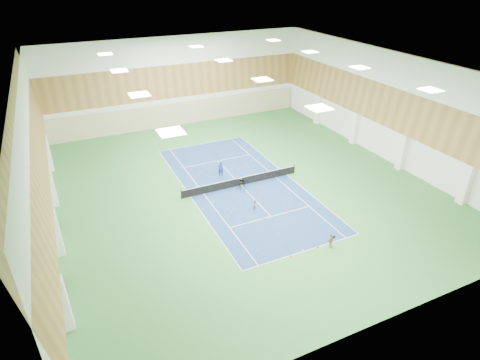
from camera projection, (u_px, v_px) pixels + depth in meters
name	position (u px, v px, depth m)	size (l,w,h in m)	color
ground	(241.00, 185.00, 41.45)	(40.00, 40.00, 0.00)	#317234
room_shell	(241.00, 131.00, 38.58)	(36.00, 40.00, 12.00)	white
wood_cladding	(241.00, 111.00, 37.62)	(36.00, 40.00, 8.00)	#9E703A
ceiling_light_grid	(241.00, 69.00, 35.75)	(21.40, 25.40, 0.06)	white
court_surface	(241.00, 185.00, 41.44)	(10.97, 23.77, 0.01)	navy
tennis_balls_scatter	(241.00, 185.00, 41.42)	(10.57, 22.77, 0.07)	#DBF429
tennis_net	(241.00, 181.00, 41.18)	(12.80, 0.10, 1.10)	black
back_curtain	(182.00, 113.00, 56.40)	(35.40, 0.16, 3.20)	#C6B793
door_left_a	(57.00, 276.00, 27.89)	(0.08, 1.80, 2.20)	#593319
door_left_b	(52.00, 217.00, 34.26)	(0.08, 1.80, 2.20)	#593319
coach	(221.00, 168.00, 42.96)	(0.63, 0.41, 1.72)	#21339B
child_court	(255.00, 205.00, 37.18)	(0.49, 0.38, 1.01)	gray
child_apron	(331.00, 241.00, 32.18)	(0.74, 0.31, 1.26)	#9D8F5A
ball_cart	(242.00, 185.00, 40.56)	(0.55, 0.55, 0.94)	black
cone_svc_a	(235.00, 229.00, 34.43)	(0.23, 0.23, 0.25)	#D8540B
cone_svc_b	(264.00, 217.00, 36.06)	(0.17, 0.17, 0.19)	#FF4D0D
cone_svc_c	(287.00, 210.00, 37.14)	(0.21, 0.21, 0.23)	#DF440B
cone_svc_d	(305.00, 206.00, 37.77)	(0.20, 0.20, 0.22)	orange
cone_base_a	(254.00, 262.00, 30.70)	(0.19, 0.19, 0.21)	orange
cone_base_b	(290.00, 256.00, 31.37)	(0.18, 0.18, 0.19)	#DE4F0B
cone_base_c	(318.00, 246.00, 32.33)	(0.22, 0.22, 0.24)	#D7550B
cone_base_d	(341.00, 235.00, 33.71)	(0.18, 0.18, 0.19)	orange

